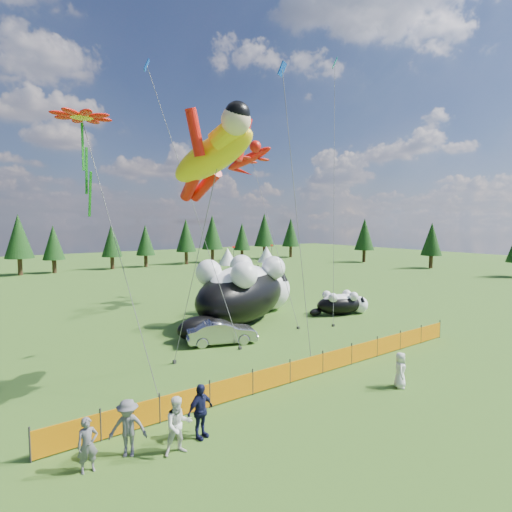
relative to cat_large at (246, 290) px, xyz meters
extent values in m
plane|color=#153A0A|center=(-3.78, -7.58, -2.17)|extent=(160.00, 160.00, 0.00)
cylinder|color=#262626|center=(-14.78, -10.58, -1.62)|extent=(0.06, 0.06, 1.10)
cylinder|color=#262626|center=(-12.78, -10.58, -1.62)|extent=(0.06, 0.06, 1.10)
cylinder|color=#262626|center=(-10.78, -10.58, -1.62)|extent=(0.06, 0.06, 1.10)
cylinder|color=#262626|center=(-8.78, -10.58, -1.62)|extent=(0.06, 0.06, 1.10)
cylinder|color=#262626|center=(-6.78, -10.58, -1.62)|extent=(0.06, 0.06, 1.10)
cylinder|color=#262626|center=(-4.78, -10.58, -1.62)|extent=(0.06, 0.06, 1.10)
cylinder|color=#262626|center=(-2.78, -10.58, -1.62)|extent=(0.06, 0.06, 1.10)
cylinder|color=#262626|center=(-0.78, -10.58, -1.62)|extent=(0.06, 0.06, 1.10)
cylinder|color=#262626|center=(1.22, -10.58, -1.62)|extent=(0.06, 0.06, 1.10)
cylinder|color=#262626|center=(3.22, -10.58, -1.62)|extent=(0.06, 0.06, 1.10)
cylinder|color=#262626|center=(5.22, -10.58, -1.62)|extent=(0.06, 0.06, 1.10)
cylinder|color=#262626|center=(7.22, -10.58, -1.62)|extent=(0.06, 0.06, 1.10)
cube|color=orange|center=(-13.78, -10.58, -1.67)|extent=(2.00, 0.04, 0.90)
cube|color=orange|center=(-11.78, -10.58, -1.67)|extent=(2.00, 0.04, 0.90)
cube|color=orange|center=(-9.78, -10.58, -1.67)|extent=(2.00, 0.04, 0.90)
cube|color=orange|center=(-7.78, -10.58, -1.67)|extent=(2.00, 0.04, 0.90)
cube|color=orange|center=(-5.78, -10.58, -1.67)|extent=(2.00, 0.04, 0.90)
cube|color=orange|center=(-3.78, -10.58, -1.67)|extent=(2.00, 0.04, 0.90)
cube|color=orange|center=(-1.78, -10.58, -1.67)|extent=(2.00, 0.04, 0.90)
cube|color=orange|center=(0.22, -10.58, -1.67)|extent=(2.00, 0.04, 0.90)
cube|color=orange|center=(2.22, -10.58, -1.67)|extent=(2.00, 0.04, 0.90)
cube|color=orange|center=(4.22, -10.58, -1.67)|extent=(2.00, 0.04, 0.90)
cube|color=orange|center=(6.22, -10.58, -1.67)|extent=(2.00, 0.04, 0.90)
ellipsoid|color=black|center=(-0.49, -0.25, -0.28)|extent=(10.45, 8.22, 3.79)
ellipsoid|color=white|center=(-0.49, -0.25, 0.67)|extent=(7.81, 6.05, 2.32)
sphere|color=white|center=(3.46, 1.75, -0.49)|extent=(3.37, 3.37, 3.37)
sphere|color=pink|center=(4.73, 2.39, -0.49)|extent=(0.47, 0.47, 0.47)
ellipsoid|color=black|center=(-5.00, -2.53, -1.43)|extent=(3.29, 2.64, 1.47)
cone|color=black|center=(3.91, 0.85, 0.86)|extent=(1.18, 1.18, 1.18)
cone|color=black|center=(3.00, 2.65, 0.86)|extent=(1.18, 1.18, 1.18)
sphere|color=white|center=(0.96, 2.02, 1.51)|extent=(1.77, 1.77, 1.77)
sphere|color=white|center=(2.19, -0.42, 1.51)|extent=(1.77, 1.77, 1.77)
sphere|color=white|center=(-2.98, 0.02, 1.51)|extent=(1.77, 1.77, 1.77)
sphere|color=white|center=(-1.75, -2.42, 1.51)|extent=(1.77, 1.77, 1.77)
ellipsoid|color=black|center=(6.84, -2.72, -1.43)|extent=(4.06, 2.86, 1.48)
ellipsoid|color=white|center=(6.84, -2.72, -1.06)|extent=(3.05, 2.10, 0.90)
sphere|color=white|center=(8.47, -3.29, -1.51)|extent=(1.32, 1.32, 1.32)
sphere|color=pink|center=(9.00, -3.48, -1.51)|extent=(0.18, 0.18, 0.18)
ellipsoid|color=black|center=(4.98, -2.06, -1.88)|extent=(1.28, 0.93, 0.58)
cone|color=black|center=(8.34, -3.66, -0.99)|extent=(0.46, 0.46, 0.46)
cone|color=black|center=(8.60, -2.92, -0.99)|extent=(0.46, 0.46, 0.46)
sphere|color=white|center=(7.87, -2.51, -0.73)|extent=(0.69, 0.69, 0.69)
sphere|color=white|center=(7.51, -3.52, -0.73)|extent=(0.69, 0.69, 0.69)
sphere|color=white|center=(6.24, -1.94, -0.73)|extent=(0.69, 0.69, 0.69)
sphere|color=white|center=(5.89, -2.95, -0.73)|extent=(0.69, 0.69, 0.69)
imported|color=#A7A8AC|center=(-4.29, -3.87, -1.50)|extent=(4.33, 2.65, 1.35)
imported|color=#59585D|center=(-13.48, -12.01, -1.38)|extent=(0.59, 0.40, 1.58)
imported|color=silver|center=(-11.01, -12.68, -1.27)|extent=(0.93, 0.62, 1.80)
imported|color=#141739|center=(-10.04, -12.26, -1.26)|extent=(1.17, 0.81, 1.81)
imported|color=#59585D|center=(-12.30, -11.90, -1.29)|extent=(1.28, 1.07, 1.76)
imported|color=silver|center=(-1.20, -13.64, -1.40)|extent=(0.89, 0.84, 1.53)
cylinder|color=#595959|center=(-7.79, -7.18, 2.80)|extent=(0.03, 0.03, 10.33)
cube|color=#262626|center=(-7.89, -5.32, -2.09)|extent=(0.15, 0.15, 0.16)
cylinder|color=#595959|center=(2.52, 0.36, 4.12)|extent=(0.03, 0.03, 15.26)
cube|color=#262626|center=(1.48, -4.05, -2.09)|extent=(0.15, 0.15, 0.16)
cylinder|color=#595959|center=(-10.90, -6.63, 3.79)|extent=(0.03, 0.03, 12.68)
cube|color=#262626|center=(-10.19, -9.05, -2.09)|extent=(0.15, 0.15, 0.16)
cube|color=#178218|center=(-11.62, -4.21, 7.23)|extent=(0.19, 0.19, 4.19)
cylinder|color=#595959|center=(-5.49, -2.69, 6.06)|extent=(0.03, 0.03, 17.29)
cube|color=#262626|center=(-4.00, -5.38, -2.09)|extent=(0.15, 0.15, 0.16)
cylinder|color=#595959|center=(6.11, -2.65, 7.76)|extent=(0.03, 0.03, 20.60)
cube|color=#262626|center=(3.83, -4.96, -2.09)|extent=(0.15, 0.15, 0.16)
cylinder|color=#595959|center=(-2.95, -8.85, 5.26)|extent=(0.03, 0.03, 14.82)
cube|color=#262626|center=(-3.10, -10.21, -2.09)|extent=(0.15, 0.15, 0.16)
camera|label=1|loc=(-15.84, -23.57, 4.93)|focal=28.00mm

